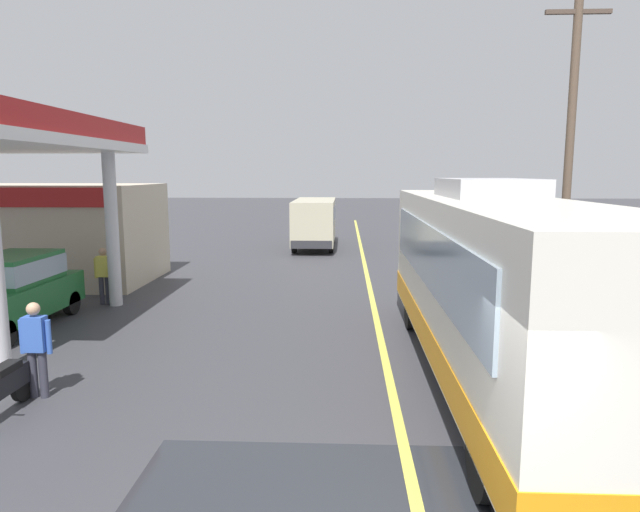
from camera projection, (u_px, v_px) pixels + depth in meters
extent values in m
plane|color=#38383D|center=(363.00, 258.00, 24.81)|extent=(120.00, 120.00, 0.00)
cube|color=#D8CC4C|center=(368.00, 279.00, 19.87)|extent=(0.16, 50.00, 0.01)
cube|color=silver|center=(497.00, 280.00, 10.06)|extent=(2.50, 11.00, 2.90)
cube|color=orange|center=(494.00, 338.00, 10.23)|extent=(2.54, 11.04, 0.56)
cube|color=#8C9EAD|center=(427.00, 255.00, 10.05)|extent=(0.06, 9.35, 1.10)
cube|color=#8C9EAD|center=(570.00, 256.00, 9.94)|extent=(0.06, 9.35, 1.10)
cube|color=#B2B2B7|center=(487.00, 188.00, 10.81)|extent=(1.60, 2.80, 0.36)
cylinder|color=black|center=(487.00, 458.00, 6.46)|extent=(0.30, 1.00, 1.00)
cylinder|color=black|center=(412.00, 309.00, 13.57)|extent=(0.30, 1.00, 1.00)
cylinder|color=black|center=(503.00, 309.00, 13.48)|extent=(0.30, 1.00, 1.00)
cylinder|color=silver|center=(112.00, 226.00, 15.70)|extent=(0.36, 0.36, 4.60)
cube|color=beige|center=(51.00, 233.00, 19.41)|extent=(7.00, 4.40, 3.40)
cube|color=#B21E1E|center=(9.00, 197.00, 17.00)|extent=(6.30, 0.10, 0.60)
cube|color=#1E602D|center=(10.00, 301.00, 13.45)|extent=(1.70, 4.20, 0.80)
cube|color=#1E602D|center=(13.00, 269.00, 13.54)|extent=(1.50, 2.31, 0.70)
cube|color=#8C9EAD|center=(13.00, 269.00, 13.54)|extent=(1.53, 2.35, 0.49)
cylinder|color=black|center=(4.00, 335.00, 12.00)|extent=(0.20, 0.64, 0.64)
cylinder|color=black|center=(18.00, 302.00, 15.03)|extent=(0.20, 0.64, 0.64)
cylinder|color=black|center=(72.00, 303.00, 14.96)|extent=(0.20, 0.64, 0.64)
cube|color=#BFB799|center=(315.00, 220.00, 28.22)|extent=(2.00, 6.00, 2.10)
cube|color=#8C9EAD|center=(315.00, 213.00, 28.16)|extent=(2.04, 5.10, 0.80)
cube|color=#2D2D33|center=(311.00, 245.00, 25.33)|extent=(1.90, 0.16, 0.36)
cylinder|color=black|center=(294.00, 245.00, 26.43)|extent=(0.22, 0.76, 0.76)
cylinder|color=black|center=(331.00, 245.00, 26.36)|extent=(0.22, 0.76, 0.76)
cylinder|color=black|center=(301.00, 236.00, 30.39)|extent=(0.22, 0.76, 0.76)
cylinder|color=black|center=(333.00, 236.00, 30.31)|extent=(0.22, 0.76, 0.76)
cylinder|color=black|center=(23.00, 383.00, 9.28)|extent=(0.10, 0.60, 0.60)
cube|color=black|center=(0.00, 385.00, 8.66)|extent=(0.20, 1.30, 0.36)
cube|color=black|center=(5.00, 369.00, 8.78)|extent=(0.24, 0.60, 0.12)
cylinder|color=#33333F|center=(33.00, 374.00, 9.40)|extent=(0.14, 0.14, 0.82)
cylinder|color=#33333F|center=(43.00, 374.00, 9.39)|extent=(0.14, 0.14, 0.82)
cube|color=#3359B2|center=(35.00, 334.00, 9.29)|extent=(0.36, 0.22, 0.60)
sphere|color=tan|center=(33.00, 309.00, 9.23)|extent=(0.22, 0.22, 0.22)
cylinder|color=#3359B2|center=(22.00, 337.00, 9.31)|extent=(0.09, 0.09, 0.58)
cylinder|color=#3359B2|center=(49.00, 337.00, 9.29)|extent=(0.09, 0.09, 0.58)
cylinder|color=#33333F|center=(102.00, 290.00, 16.09)|extent=(0.14, 0.14, 0.82)
cylinder|color=#33333F|center=(108.00, 290.00, 16.08)|extent=(0.14, 0.14, 0.82)
cube|color=#D8CC4C|center=(103.00, 266.00, 15.98)|extent=(0.36, 0.22, 0.60)
sphere|color=tan|center=(102.00, 252.00, 15.92)|extent=(0.22, 0.22, 0.22)
cylinder|color=#D8CC4C|center=(96.00, 268.00, 16.00)|extent=(0.09, 0.09, 0.58)
cylinder|color=#D8CC4C|center=(111.00, 268.00, 15.98)|extent=(0.09, 0.09, 0.58)
cylinder|color=brown|center=(569.00, 152.00, 15.85)|extent=(0.24, 0.24, 8.80)
cube|color=#4C3D33|center=(578.00, 12.00, 15.29)|extent=(1.80, 0.12, 0.12)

